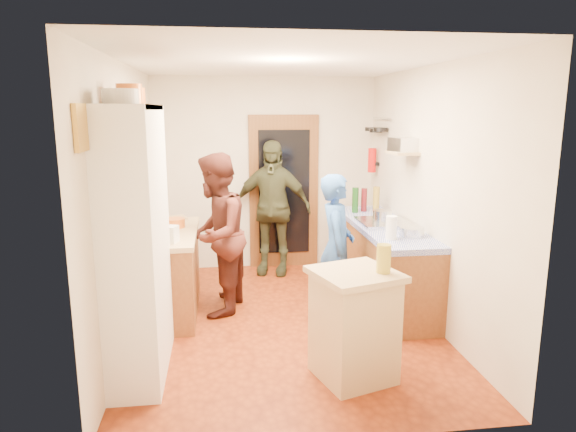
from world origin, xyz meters
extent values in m
cube|color=maroon|center=(0.00, 0.00, -0.01)|extent=(3.00, 4.00, 0.02)
cube|color=silver|center=(0.00, 0.00, 2.61)|extent=(3.00, 4.00, 0.02)
cube|color=beige|center=(0.00, 2.01, 1.30)|extent=(3.00, 0.02, 2.60)
cube|color=beige|center=(0.00, -2.01, 1.30)|extent=(3.00, 0.02, 2.60)
cube|color=beige|center=(-1.51, 0.00, 1.30)|extent=(0.02, 4.00, 2.60)
cube|color=beige|center=(1.51, 0.00, 1.30)|extent=(0.02, 4.00, 2.60)
cube|color=brown|center=(0.25, 1.97, 1.05)|extent=(0.95, 0.06, 2.10)
cube|color=black|center=(0.25, 1.94, 1.05)|extent=(0.70, 0.02, 1.70)
cube|color=white|center=(-1.30, -0.80, 1.10)|extent=(0.40, 1.20, 2.20)
cube|color=white|center=(-1.30, -0.80, 2.18)|extent=(0.40, 1.14, 0.04)
cylinder|color=white|center=(-1.30, -1.13, 2.25)|extent=(0.25, 0.25, 0.11)
cylinder|color=orange|center=(-1.30, -0.74, 2.28)|extent=(0.20, 0.20, 0.16)
cylinder|color=orange|center=(-1.30, -0.44, 2.27)|extent=(0.16, 0.16, 0.14)
cube|color=brown|center=(-1.20, 0.45, 0.42)|extent=(0.60, 1.40, 0.85)
cube|color=tan|center=(-1.20, 0.45, 0.88)|extent=(0.64, 1.44, 0.05)
cube|color=white|center=(-1.15, -0.03, 0.98)|extent=(0.25, 0.20, 0.16)
cylinder|color=white|center=(-1.25, 0.37, 1.00)|extent=(0.18, 0.18, 0.19)
cylinder|color=orange|center=(-1.12, 0.63, 0.95)|extent=(0.27, 0.27, 0.10)
cube|color=tan|center=(-1.18, 1.06, 0.91)|extent=(0.36, 0.31, 0.02)
cube|color=brown|center=(1.20, 0.50, 0.42)|extent=(0.60, 2.20, 0.84)
cube|color=#202FAE|center=(1.20, 0.50, 0.87)|extent=(0.62, 2.22, 0.06)
cube|color=silver|center=(1.20, 0.47, 0.92)|extent=(0.55, 0.58, 0.04)
cylinder|color=silver|center=(1.15, 0.40, 1.01)|extent=(0.21, 0.21, 0.14)
cylinder|color=#143F14|center=(1.05, 1.17, 1.06)|extent=(0.10, 0.10, 0.32)
cylinder|color=#591419|center=(1.18, 1.23, 1.05)|extent=(0.09, 0.09, 0.30)
cylinder|color=olive|center=(1.31, 1.14, 1.06)|extent=(0.10, 0.10, 0.33)
cylinder|color=white|center=(1.05, -0.21, 1.02)|extent=(0.13, 0.13, 0.24)
cylinder|color=silver|center=(1.30, -0.11, 0.95)|extent=(0.28, 0.28, 0.10)
cube|color=tan|center=(0.43, -1.19, 0.43)|extent=(0.69, 0.69, 0.86)
cube|color=tan|center=(0.43, -1.19, 0.89)|extent=(0.78, 0.78, 0.05)
cube|color=white|center=(0.36, -1.16, 0.90)|extent=(0.42, 0.37, 0.02)
cylinder|color=#AD9E2D|center=(0.63, -1.25, 1.02)|extent=(0.14, 0.14, 0.23)
cylinder|color=silver|center=(1.46, 1.52, 2.05)|extent=(0.02, 0.65, 0.02)
cylinder|color=black|center=(1.40, 1.35, 1.92)|extent=(0.18, 0.18, 0.05)
cylinder|color=black|center=(1.40, 1.55, 1.90)|extent=(0.16, 0.16, 0.05)
cylinder|color=black|center=(1.40, 1.75, 1.91)|extent=(0.17, 0.17, 0.05)
cube|color=tan|center=(1.37, 0.45, 1.70)|extent=(0.26, 0.42, 0.03)
cube|color=silver|center=(1.37, 0.45, 1.79)|extent=(0.27, 0.33, 0.15)
cube|color=black|center=(1.47, 1.70, 1.45)|extent=(0.06, 0.10, 0.04)
cylinder|color=red|center=(1.41, 1.70, 1.50)|extent=(0.11, 0.11, 0.32)
cube|color=gold|center=(-1.48, -1.55, 2.05)|extent=(0.03, 0.25, 0.30)
imported|color=#2953A4|center=(0.59, 0.04, 0.76)|extent=(0.47, 0.62, 1.53)
imported|color=#401B15|center=(-0.64, 0.40, 0.86)|extent=(0.85, 0.98, 1.73)
imported|color=#343722|center=(0.06, 1.66, 0.89)|extent=(1.13, 0.72, 1.78)
camera|label=1|loc=(-0.62, -4.97, 2.16)|focal=32.00mm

